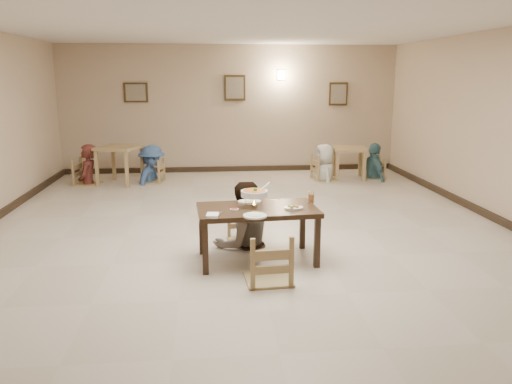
{
  "coord_description": "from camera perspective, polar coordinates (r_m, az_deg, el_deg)",
  "views": [
    {
      "loc": [
        -0.56,
        -7.03,
        2.25
      ],
      "look_at": [
        0.06,
        -0.69,
        0.78
      ],
      "focal_mm": 35.0,
      "sensor_mm": 36.0,
      "label": 1
    }
  ],
  "objects": [
    {
      "name": "wall_sconce",
      "position": [
        12.12,
        2.88,
        13.23
      ],
      "size": [
        0.16,
        0.05,
        0.22
      ],
      "primitive_type": "cube",
      "color": "#FFD88C",
      "rests_on": "wall_back"
    },
    {
      "name": "bg_table_right",
      "position": [
        11.43,
        10.62,
        4.35
      ],
      "size": [
        0.81,
        0.81,
        0.71
      ],
      "rotation": [
        0.0,
        0.0,
        -0.16
      ],
      "color": "#A08253",
      "rests_on": "floor"
    },
    {
      "name": "chair_near",
      "position": [
        5.55,
        1.43,
        -4.9
      ],
      "size": [
        0.51,
        0.51,
        1.09
      ],
      "rotation": [
        0.0,
        0.0,
        3.2
      ],
      "color": "tan",
      "rests_on": "floor"
    },
    {
      "name": "bg_diner_b",
      "position": [
        11.03,
        -11.91,
        5.29
      ],
      "size": [
        0.93,
        1.21,
        1.64
      ],
      "primitive_type": "imported",
      "rotation": [
        0.0,
        0.0,
        1.22
      ],
      "color": "#3E5D8A",
      "rests_on": "floor"
    },
    {
      "name": "baseboard_back",
      "position": [
        12.22,
        -2.83,
        2.66
      ],
      "size": [
        8.0,
        0.06,
        0.12
      ],
      "primitive_type": "cube",
      "color": "black",
      "rests_on": "floor"
    },
    {
      "name": "bg_diner_c",
      "position": [
        11.21,
        7.92,
        5.45
      ],
      "size": [
        0.55,
        0.81,
        1.6
      ],
      "primitive_type": "imported",
      "rotation": [
        0.0,
        0.0,
        4.77
      ],
      "color": "silver",
      "rests_on": "floor"
    },
    {
      "name": "wall_back",
      "position": [
        12.07,
        -2.91,
        9.43
      ],
      "size": [
        10.0,
        0.0,
        10.0
      ],
      "primitive_type": "plane",
      "rotation": [
        1.57,
        0.0,
        0.0
      ],
      "color": "tan",
      "rests_on": "floor"
    },
    {
      "name": "napkin_cutlery",
      "position": [
        5.76,
        -4.97,
        -2.66
      ],
      "size": [
        0.19,
        0.28,
        0.03
      ],
      "color": "white",
      "rests_on": "main_table"
    },
    {
      "name": "rice_plate_near",
      "position": [
        5.73,
        -0.13,
        -2.71
      ],
      "size": [
        0.28,
        0.28,
        0.06
      ],
      "color": "white",
      "rests_on": "main_table"
    },
    {
      "name": "main_table",
      "position": [
        6.15,
        0.16,
        -2.51
      ],
      "size": [
        1.51,
        0.92,
        0.68
      ],
      "rotation": [
        0.0,
        0.0,
        0.07
      ],
      "color": "#322012",
      "rests_on": "floor"
    },
    {
      "name": "baseboard_right",
      "position": [
        8.65,
        26.32,
        -3.05
      ],
      "size": [
        0.06,
        10.0,
        0.12
      ],
      "primitive_type": "cube",
      "color": "black",
      "rests_on": "floor"
    },
    {
      "name": "wall_front",
      "position": [
        2.24,
        9.28,
        -6.74
      ],
      "size": [
        10.0,
        0.0,
        10.0
      ],
      "primitive_type": "plane",
      "rotation": [
        -1.57,
        0.0,
        0.0
      ],
      "color": "tan",
      "rests_on": "floor"
    },
    {
      "name": "main_diner",
      "position": [
        6.69,
        -1.52,
        1.2
      ],
      "size": [
        1.03,
        0.92,
        1.76
      ],
      "primitive_type": "imported",
      "rotation": [
        0.0,
        0.0,
        3.49
      ],
      "color": "gray",
      "rests_on": "floor"
    },
    {
      "name": "bg_diner_d",
      "position": [
        11.53,
        13.47,
        5.47
      ],
      "size": [
        0.54,
        1.0,
        1.62
      ],
      "primitive_type": "imported",
      "rotation": [
        0.0,
        0.0,
        1.73
      ],
      "color": "#477680",
      "rests_on": "floor"
    },
    {
      "name": "bg_chair_lr",
      "position": [
        11.08,
        -11.83,
        3.55
      ],
      "size": [
        0.45,
        0.45,
        0.97
      ],
      "rotation": [
        0.0,
        0.0,
        -1.78
      ],
      "color": "tan",
      "rests_on": "floor"
    },
    {
      "name": "curry_warmer",
      "position": [
        6.1,
        -0.19,
        -0.19
      ],
      "size": [
        0.37,
        0.33,
        0.29
      ],
      "color": "silver",
      "rests_on": "main_table"
    },
    {
      "name": "chair_far",
      "position": [
        6.89,
        -1.42,
        -2.25
      ],
      "size": [
        0.41,
        0.41,
        0.88
      ],
      "rotation": [
        0.0,
        0.0,
        0.17
      ],
      "color": "tan",
      "rests_on": "floor"
    },
    {
      "name": "drink_glass",
      "position": [
        6.38,
        6.32,
        -0.65
      ],
      "size": [
        0.07,
        0.07,
        0.15
      ],
      "color": "white",
      "rests_on": "main_table"
    },
    {
      "name": "fried_plate",
      "position": [
        6.1,
        4.31,
        -1.75
      ],
      "size": [
        0.23,
        0.23,
        0.05
      ],
      "color": "white",
      "rests_on": "main_table"
    },
    {
      "name": "picture_b",
      "position": [
        12.01,
        -2.44,
        11.8
      ],
      "size": [
        0.5,
        0.04,
        0.6
      ],
      "color": "#322310",
      "rests_on": "wall_back"
    },
    {
      "name": "bg_chair_rl",
      "position": [
        11.25,
        7.87,
        4.09
      ],
      "size": [
        0.5,
        0.5,
        1.07
      ],
      "rotation": [
        0.0,
        0.0,
        1.73
      ],
      "color": "tan",
      "rests_on": "floor"
    },
    {
      "name": "floor",
      "position": [
        7.41,
        -0.96,
        -4.68
      ],
      "size": [
        10.0,
        10.0,
        0.0
      ],
      "primitive_type": "plane",
      "color": "#BFB09F",
      "rests_on": "ground"
    },
    {
      "name": "bg_chair_ll",
      "position": [
        11.19,
        -18.77,
        3.47
      ],
      "size": [
        0.5,
        0.5,
        1.06
      ],
      "rotation": [
        0.0,
        0.0,
        1.41
      ],
      "color": "tan",
      "rests_on": "floor"
    },
    {
      "name": "chili_dish",
      "position": [
        6.02,
        -2.52,
        -1.99
      ],
      "size": [
        0.1,
        0.1,
        0.02
      ],
      "color": "white",
      "rests_on": "main_table"
    },
    {
      "name": "picture_a",
      "position": [
        12.11,
        -13.58,
        11.0
      ],
      "size": [
        0.55,
        0.04,
        0.45
      ],
      "color": "#322310",
      "rests_on": "wall_back"
    },
    {
      "name": "bg_diner_a",
      "position": [
        11.15,
        -18.9,
        5.17
      ],
      "size": [
        0.45,
        0.66,
        1.73
      ],
      "primitive_type": "imported",
      "rotation": [
        0.0,
        0.0,
        4.65
      ],
      "color": "#54231E",
      "rests_on": "floor"
    },
    {
      "name": "bg_chair_rr",
      "position": [
        11.58,
        13.37,
        3.69
      ],
      "size": [
        0.42,
        0.42,
        0.89
      ],
      "rotation": [
        0.0,
        0.0,
        -1.56
      ],
      "color": "tan",
      "rests_on": "floor"
    },
    {
      "name": "bg_table_left",
      "position": [
        11.09,
        -15.37,
        4.36
      ],
      "size": [
        1.04,
        1.04,
        0.81
      ],
      "rotation": [
        0.0,
        0.0,
        -0.34
      ],
      "color": "#A08253",
      "rests_on": "floor"
    },
    {
      "name": "rice_plate_far",
      "position": [
        6.37,
        -0.75,
        -1.08
      ],
      "size": [
        0.3,
        0.3,
        0.07
      ],
      "color": "white",
      "rests_on": "main_table"
    },
    {
      "name": "picture_c",
      "position": [
        12.41,
        9.39,
        10.99
      ],
      "size": [
        0.45,
        0.04,
        0.55
      ],
      "color": "#322310",
      "rests_on": "wall_back"
    },
    {
      "name": "ceiling",
      "position": [
        7.1,
        -1.05,
        19.07
      ],
      "size": [
        10.0,
        10.0,
        0.0
      ],
      "primitive_type": "plane",
      "color": "silver",
      "rests_on": "wall_back"
    }
  ]
}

